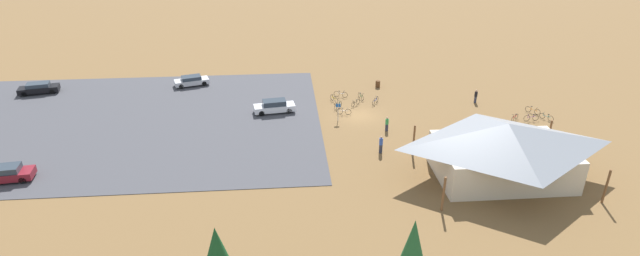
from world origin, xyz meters
The scene contains 23 objects.
ground centered at (0.00, 0.00, 0.00)m, with size 160.00×160.00×0.00m, color brown.
parking_lot_asphalt centered at (25.96, -0.14, 0.03)m, with size 42.60×30.15×0.05m, color #424247.
bike_pavilion centered at (-10.81, 14.62, 3.02)m, with size 14.18×10.04×5.37m.
trash_bin centered at (-3.91, -8.92, 0.45)m, with size 0.60×0.60×0.90m, color brown.
lot_sign centered at (2.57, 1.28, 1.41)m, with size 0.56×0.08×2.20m.
bicycle_green_back_row centered at (-1.03, -4.97, 0.37)m, with size 0.57×1.63×0.85m.
bicycle_white_by_bin centered at (1.67, -0.43, 0.39)m, with size 1.68×0.57×0.82m.
bicycle_red_trailside centered at (-17.50, 2.78, 0.36)m, with size 1.26×1.09×0.81m.
bicycle_purple_near_porch centered at (-19.29, 3.09, 0.40)m, with size 1.83×0.48×0.88m.
bicycle_teal_yard_right centered at (-21.19, 2.90, 0.34)m, with size 1.05×1.32×0.75m.
bicycle_black_edge_north centered at (-0.06, -2.96, 0.35)m, with size 1.20×1.24×0.75m.
bicycle_blue_yard_front centered at (-2.56, -3.33, 0.39)m, with size 1.05×1.53×0.85m.
bicycle_silver_yard_center centered at (1.40, -5.86, 0.39)m, with size 1.68×0.79×0.87m.
bicycle_orange_yard_left centered at (-20.46, 1.03, 0.37)m, with size 1.20×1.39×0.82m.
bicycle_yellow_edge_south centered at (2.40, -4.35, 0.40)m, with size 0.78×1.68×0.85m.
bicycle_green_lone_east centered at (2.17, -2.26, 0.37)m, with size 1.09×1.42×0.86m.
car_white_inner_stall centered at (9.75, -1.67, 0.79)m, with size 4.95×2.35×1.51m.
car_silver_near_entry centered at (20.77, -11.51, 0.70)m, with size 4.74×2.97×1.30m.
car_maroon_aisle_side centered at (33.86, 11.74, 0.77)m, with size 4.83×2.34×1.46m.
car_black_front_row centered at (39.91, -10.24, 0.74)m, with size 5.01×2.70×1.38m.
visitor_near_lot centered at (-2.42, 4.29, 0.87)m, with size 0.36×0.36×1.67m.
visitor_at_bikes centered at (-14.90, -2.68, 0.88)m, with size 0.37×0.40×1.69m.
visitor_by_pavilion centered at (-0.80, 9.20, 0.98)m, with size 0.36×0.36×1.86m.
Camera 1 is at (8.86, 52.79, 23.97)m, focal length 28.21 mm.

